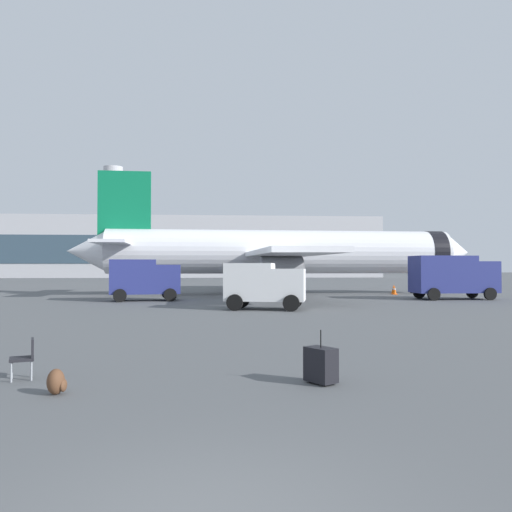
% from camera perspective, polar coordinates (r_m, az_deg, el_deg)
% --- Properties ---
extents(airplane_at_gate, '(35.73, 32.20, 10.50)m').
position_cam_1_polar(airplane_at_gate, '(45.17, 2.56, 0.41)').
color(airplane_at_gate, white).
rests_on(airplane_at_gate, ground).
extents(service_truck, '(5.10, 3.19, 2.90)m').
position_cam_1_polar(service_truck, '(37.11, -12.31, -2.39)').
color(service_truck, navy).
rests_on(service_truck, ground).
extents(fuel_truck, '(6.06, 2.85, 3.20)m').
position_cam_1_polar(fuel_truck, '(40.49, 20.93, -2.00)').
color(fuel_truck, navy).
rests_on(fuel_truck, ground).
extents(cargo_van, '(4.74, 3.17, 2.60)m').
position_cam_1_polar(cargo_van, '(28.85, 0.90, -3.08)').
color(cargo_van, white).
rests_on(cargo_van, ground).
extents(safety_cone_near, '(0.44, 0.44, 0.82)m').
position_cam_1_polar(safety_cone_near, '(45.94, 15.08, -3.64)').
color(safety_cone_near, '#F2590C').
rests_on(safety_cone_near, ground).
extents(safety_cone_mid, '(0.44, 0.44, 0.78)m').
position_cam_1_polar(safety_cone_mid, '(47.64, 14.97, -3.57)').
color(safety_cone_mid, '#F2590C').
rests_on(safety_cone_mid, ground).
extents(rolling_suitcase, '(0.69, 0.75, 1.10)m').
position_cam_1_polar(rolling_suitcase, '(10.89, 7.19, -11.84)').
color(rolling_suitcase, black).
rests_on(rolling_suitcase, ground).
extents(traveller_backpack, '(0.36, 0.40, 0.48)m').
position_cam_1_polar(traveller_backpack, '(10.64, -21.20, -12.88)').
color(traveller_backpack, brown).
rests_on(traveller_backpack, ground).
extents(gate_chair, '(0.61, 0.61, 0.86)m').
position_cam_1_polar(gate_chair, '(12.20, -24.15, -10.07)').
color(gate_chair, black).
rests_on(gate_chair, ground).
extents(terminal_building, '(87.99, 19.50, 25.53)m').
position_cam_1_polar(terminal_building, '(121.20, -7.90, 0.95)').
color(terminal_building, '#B2B2B7').
rests_on(terminal_building, ground).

